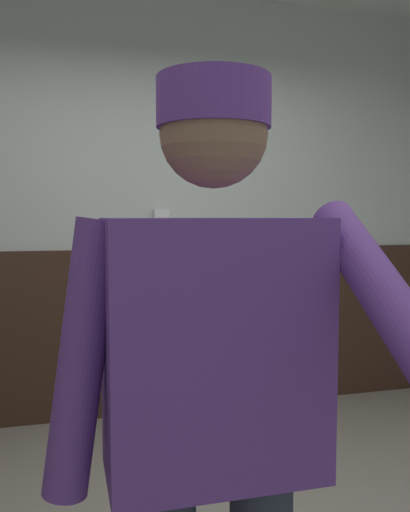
# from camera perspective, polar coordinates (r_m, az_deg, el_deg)

# --- Properties ---
(wall_back) EXTENTS (4.98, 0.12, 2.89)m
(wall_back) POSITION_cam_1_polar(r_m,az_deg,el_deg) (3.70, -5.94, 5.34)
(wall_back) COLOR silver
(wall_back) RESTS_ON ground_plane
(wainscot_band_back) EXTENTS (4.38, 0.03, 1.15)m
(wainscot_band_back) POSITION_cam_1_polar(r_m,az_deg,el_deg) (3.71, -5.65, -8.16)
(wainscot_band_back) COLOR #382319
(wainscot_band_back) RESTS_ON ground_plane
(urinal_solo) EXTENTS (0.40, 0.34, 1.24)m
(urinal_solo) POSITION_cam_1_polar(r_m,az_deg,el_deg) (3.58, -1.26, -5.33)
(urinal_solo) COLOR white
(urinal_solo) RESTS_ON ground_plane
(person) EXTENTS (0.67, 0.60, 1.66)m
(person) POSITION_cam_1_polar(r_m,az_deg,el_deg) (1.15, 1.03, -15.95)
(person) COLOR #2D3342
(person) RESTS_ON ground_plane
(soap_dispenser) EXTENTS (0.10, 0.07, 0.18)m
(soap_dispenser) POSITION_cam_1_polar(r_m,az_deg,el_deg) (3.61, -4.77, 3.60)
(soap_dispenser) COLOR silver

